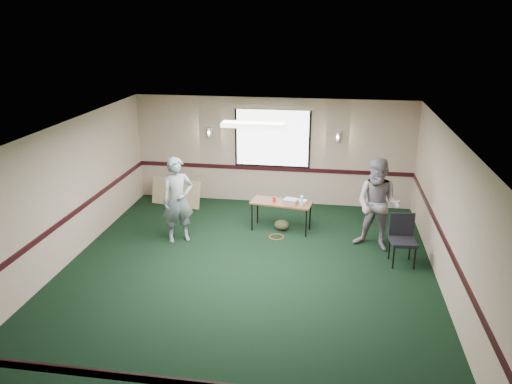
# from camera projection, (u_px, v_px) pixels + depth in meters

# --- Properties ---
(ground) EXTENTS (8.00, 8.00, 0.00)m
(ground) POSITION_uv_depth(u_px,v_px,m) (245.00, 276.00, 9.27)
(ground) COLOR black
(ground) RESTS_ON ground
(room_shell) EXTENTS (8.00, 8.02, 8.00)m
(room_shell) POSITION_uv_depth(u_px,v_px,m) (262.00, 163.00, 10.73)
(room_shell) COLOR tan
(room_shell) RESTS_ON ground
(folding_table) EXTENTS (1.41, 0.73, 0.67)m
(folding_table) POSITION_uv_depth(u_px,v_px,m) (281.00, 204.00, 11.07)
(folding_table) COLOR #563918
(folding_table) RESTS_ON ground
(projector) EXTENTS (0.34, 0.31, 0.10)m
(projector) POSITION_uv_depth(u_px,v_px,m) (291.00, 201.00, 10.97)
(projector) COLOR #9798A0
(projector) RESTS_ON folding_table
(game_console) EXTENTS (0.24, 0.22, 0.05)m
(game_console) POSITION_uv_depth(u_px,v_px,m) (303.00, 201.00, 11.05)
(game_console) COLOR white
(game_console) RESTS_ON folding_table
(red_cup) EXTENTS (0.07, 0.07, 0.11)m
(red_cup) POSITION_uv_depth(u_px,v_px,m) (274.00, 199.00, 11.08)
(red_cup) COLOR red
(red_cup) RESTS_ON folding_table
(water_bottle) EXTENTS (0.07, 0.07, 0.22)m
(water_bottle) POSITION_uv_depth(u_px,v_px,m) (302.00, 201.00, 10.81)
(water_bottle) COLOR #98DEFA
(water_bottle) RESTS_ON folding_table
(duffel_bag) EXTENTS (0.36, 0.29, 0.24)m
(duffel_bag) POSITION_uv_depth(u_px,v_px,m) (282.00, 225.00, 11.23)
(duffel_bag) COLOR #3F3F24
(duffel_bag) RESTS_ON ground
(cable_coil) EXTENTS (0.37, 0.37, 0.02)m
(cable_coil) POSITION_uv_depth(u_px,v_px,m) (277.00, 237.00, 10.90)
(cable_coil) COLOR #D14D1A
(cable_coil) RESTS_ON ground
(folded_table) EXTENTS (1.35, 0.49, 0.69)m
(folded_table) POSITION_uv_depth(u_px,v_px,m) (176.00, 193.00, 12.63)
(folded_table) COLOR tan
(folded_table) RESTS_ON ground
(conference_chair) EXTENTS (0.52, 0.54, 0.98)m
(conference_chair) POSITION_uv_depth(u_px,v_px,m) (402.00, 235.00, 9.62)
(conference_chair) COLOR black
(conference_chair) RESTS_ON ground
(person_left) EXTENTS (0.80, 0.71, 1.83)m
(person_left) POSITION_uv_depth(u_px,v_px,m) (178.00, 200.00, 10.47)
(person_left) COLOR #39587D
(person_left) RESTS_ON ground
(person_right) EXTENTS (1.14, 1.03, 1.92)m
(person_right) POSITION_uv_depth(u_px,v_px,m) (378.00, 205.00, 10.08)
(person_right) COLOR #7383B3
(person_right) RESTS_ON ground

